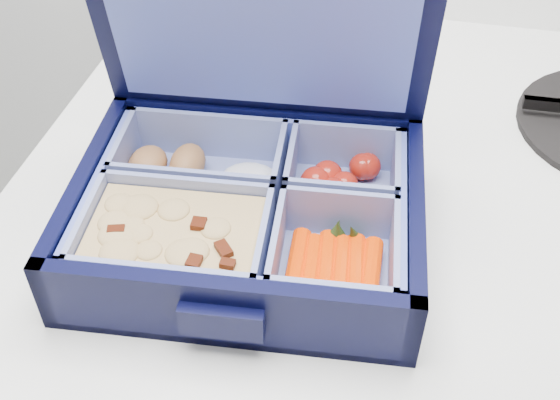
# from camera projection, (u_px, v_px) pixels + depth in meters

# --- Properties ---
(bento_box) EXTENTS (0.26, 0.21, 0.06)m
(bento_box) POSITION_uv_depth(u_px,v_px,m) (248.00, 214.00, 0.51)
(bento_box) COLOR black
(bento_box) RESTS_ON stove
(burner_grate_rear) EXTENTS (0.24, 0.24, 0.02)m
(burner_grate_rear) POSITION_uv_depth(u_px,v_px,m) (281.00, 41.00, 0.72)
(burner_grate_rear) COLOR black
(burner_grate_rear) RESTS_ON stove
(fork) EXTENTS (0.17, 0.15, 0.01)m
(fork) POSITION_uv_depth(u_px,v_px,m) (309.00, 144.00, 0.61)
(fork) COLOR #AFAFAF
(fork) RESTS_ON stove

